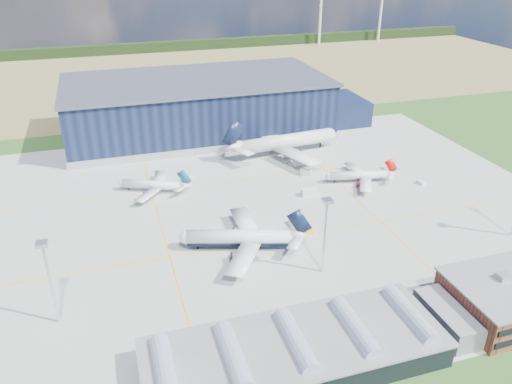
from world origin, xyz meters
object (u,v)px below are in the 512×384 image
object	(u,v)px
light_mast_center	(326,224)
gse_van_b	(306,173)
airliner_red	(358,171)
gse_van_a	(309,192)
airliner_regional	(151,180)
light_mast_west	(48,270)
hangar	(203,108)
airliner_widebody	(286,134)
airliner_navy	(239,230)
car_b	(466,285)
car_a	(466,285)
gse_tug_a	(308,231)
gse_van_c	(466,278)
gse_cart_a	(421,183)
gse_cart_b	(193,178)

from	to	relation	value
light_mast_center	gse_van_b	bearing A→B (deg)	71.51
light_mast_center	airliner_red	world-z (taller)	light_mast_center
gse_van_a	airliner_regional	bearing A→B (deg)	74.91
airliner_red	light_mast_west	bearing A→B (deg)	37.85
hangar	airliner_widebody	world-z (taller)	hangar
light_mast_center	airliner_navy	size ratio (longest dim) A/B	0.57
car_b	airliner_regional	bearing A→B (deg)	61.69
airliner_widebody	car_a	world-z (taller)	airliner_widebody
light_mast_west	airliner_navy	bearing A→B (deg)	19.48
gse_tug_a	gse_van_c	world-z (taller)	gse_van_c
light_mast_center	airliner_navy	distance (m)	27.70
gse_van_b	airliner_navy	bearing A→B (deg)	171.83
airliner_widebody	car_b	world-z (taller)	airliner_widebody
airliner_regional	car_b	bearing A→B (deg)	155.75
hangar	gse_van_c	distance (m)	147.48
airliner_navy	airliner_widebody	bearing A→B (deg)	-103.49
airliner_regional	gse_van_b	size ratio (longest dim) A/B	6.06
gse_van_a	gse_cart_a	world-z (taller)	gse_van_a
airliner_red	gse_van_c	world-z (taller)	airliner_red
gse_van_b	gse_van_a	bearing A→B (deg)	-164.46
airliner_navy	gse_cart_b	bearing A→B (deg)	-68.30
airliner_regional	gse_tug_a	distance (m)	62.55
airliner_widebody	gse_cart_b	xyz separation A→B (m)	(-43.92, -13.95, -8.33)
airliner_red	gse_van_c	size ratio (longest dim) A/B	6.43
gse_van_c	gse_tug_a	bearing A→B (deg)	35.73
airliner_navy	car_a	xyz separation A→B (m)	(53.14, -36.00, -6.05)
hangar	gse_tug_a	bearing A→B (deg)	-83.72
light_mast_west	gse_van_a	size ratio (longest dim) A/B	3.88
airliner_navy	gse_cart_b	distance (m)	53.55
light_mast_center	car_a	distance (m)	41.27
light_mast_west	gse_van_a	xyz separation A→B (m)	(84.96, 44.83, -14.14)
gse_cart_b	gse_van_c	world-z (taller)	gse_van_c
car_b	hangar	bearing A→B (deg)	36.13
gse_van_b	car_a	world-z (taller)	gse_van_b
airliner_widebody	gse_van_a	world-z (taller)	airliner_widebody
gse_tug_a	gse_van_a	xyz separation A→B (m)	(10.67, 24.37, 0.53)
light_mast_west	car_a	xyz separation A→B (m)	(104.03, -18.00, -14.88)
gse_van_c	light_mast_west	bearing A→B (deg)	76.64
airliner_red	car_b	bearing A→B (deg)	100.61
light_mast_center	gse_cart_b	world-z (taller)	light_mast_center
light_mast_west	airliner_red	distance (m)	118.30
hangar	gse_cart_a	xyz separation A→B (m)	(66.60, -84.19, -10.91)
gse_cart_a	gse_van_c	bearing A→B (deg)	-123.27
light_mast_west	airliner_red	bearing A→B (deg)	24.78
gse_van_c	car_b	distance (m)	2.44
gse_tug_a	car_b	bearing A→B (deg)	-47.00
airliner_regional	gse_cart_a	bearing A→B (deg)	-169.65
airliner_widebody	gse_tug_a	xyz separation A→B (m)	(-16.31, -64.54, -8.18)
airliner_navy	gse_van_c	xyz separation A→B (m)	(54.49, -34.00, -5.53)
airliner_navy	gse_cart_b	xyz separation A→B (m)	(-4.21, 53.05, -5.99)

